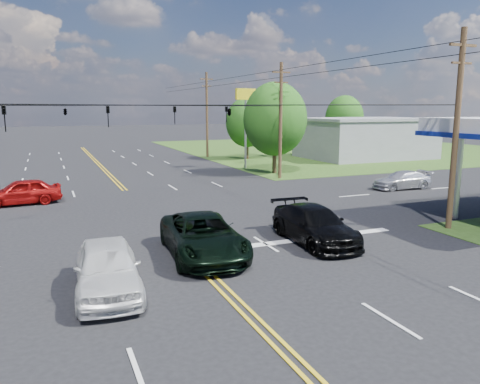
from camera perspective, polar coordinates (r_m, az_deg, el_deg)
name	(u,v)px	position (r m, az deg, el deg)	size (l,w,h in m)	color
ground	(148,214)	(26.81, -11.18, -2.59)	(280.00, 280.00, 0.00)	black
grass_ne	(341,148)	(70.46, 12.20, 5.22)	(46.00, 48.00, 0.03)	#294315
stop_bar	(296,241)	(21.16, 6.81, -5.92)	(10.00, 0.50, 0.02)	silver
retail_ne	(365,139)	(57.69, 14.97, 6.24)	(14.00, 10.00, 4.40)	slate
pole_se	(456,128)	(24.60, 24.87, 7.09)	(1.60, 0.28, 9.50)	#43321C
pole_ne	(281,119)	(39.11, 4.97, 8.80)	(1.60, 0.28, 9.50)	#43321C
pole_right_far	(207,114)	(56.64, -4.05, 9.49)	(1.60, 0.28, 10.00)	#43321C
span_wire_signals	(144,105)	(26.17, -11.64, 10.32)	(26.00, 18.00, 1.13)	black
power_lines	(150,51)	(24.36, -10.92, 16.51)	(26.04, 100.00, 0.64)	black
tree_right_a	(275,119)	(42.23, 4.29, 8.85)	(5.70, 5.70, 8.18)	#43321C
tree_right_b	(247,122)	(54.18, 0.88, 8.48)	(4.94, 4.94, 7.09)	#43321C
tree_far_r	(344,117)	(68.02, 12.61, 8.87)	(5.32, 5.32, 7.63)	#43321C
pickup_dkgreen	(203,236)	(18.74, -4.51, -5.38)	(2.74, 5.94, 1.65)	black
suv_black	(314,225)	(20.86, 9.07, -3.96)	(2.21, 5.44, 1.58)	black
pickup_white	(107,268)	(15.65, -15.87, -8.87)	(1.99, 4.93, 1.68)	silver
sedan_red	(21,192)	(31.62, -25.13, 0.02)	(1.86, 4.63, 1.58)	maroon
sedan_far	(402,180)	(36.23, 19.13, 1.39)	(1.82, 4.48, 1.30)	silver
polesign_ne	(246,106)	(45.72, 0.68, 10.40)	(2.15, 0.53, 7.76)	#A5A5AA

